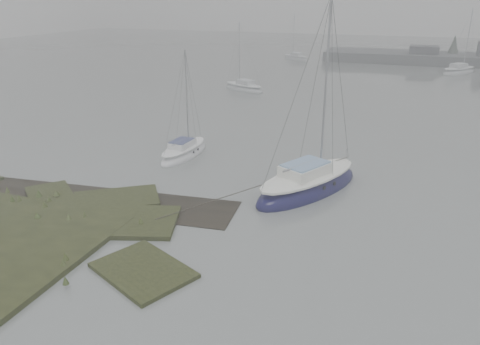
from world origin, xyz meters
The scene contains 6 objects.
ground centered at (0.00, 30.00, 0.00)m, with size 160.00×160.00×0.00m, color slate.
sailboat_main centered at (4.49, 8.94, 0.32)m, with size 5.40×7.54×10.23m.
sailboat_white centered at (-3.97, 11.79, 0.21)m, with size 1.89×4.96×6.89m.
sailboat_far_a centered at (-7.56, 33.03, 0.23)m, with size 5.42×3.79×7.33m.
sailboat_far_b centered at (14.34, 52.73, 0.26)m, with size 5.19×5.96×8.45m.
sailboat_far_c centered at (-8.30, 58.85, 0.22)m, with size 5.07×4.30×7.13m.
Camera 1 is at (8.77, -12.94, 9.42)m, focal length 35.00 mm.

